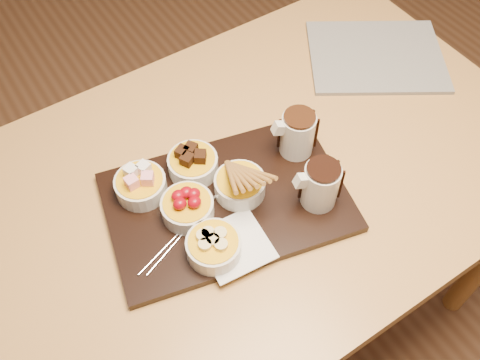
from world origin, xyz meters
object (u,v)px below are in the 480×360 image
serving_board (227,202)px  newspaper (376,56)px  dining_table (261,191)px  pitcher_milk_chocolate (297,134)px  pitcher_dark_chocolate (320,185)px  bowl_strawberries (188,208)px

serving_board → newspaper: bearing=30.1°
dining_table → pitcher_milk_chocolate: size_ratio=12.68×
serving_board → newspaper: size_ratio=1.44×
dining_table → pitcher_dark_chocolate: bearing=-77.2°
dining_table → newspaper: bearing=15.7°
newspaper → bowl_strawberries: bearing=-133.8°
bowl_strawberries → pitcher_milk_chocolate: bearing=3.1°
pitcher_milk_chocolate → serving_board: bearing=-158.2°
dining_table → serving_board: (-0.12, -0.04, 0.11)m
serving_board → newspaper: serving_board is taller
dining_table → pitcher_dark_chocolate: 0.22m
bowl_strawberries → pitcher_milk_chocolate: (0.27, 0.01, 0.03)m
serving_board → bowl_strawberries: bowl_strawberries is taller
serving_board → pitcher_milk_chocolate: (0.19, 0.03, 0.06)m
serving_board → newspaper: (0.53, 0.16, -0.00)m
pitcher_dark_chocolate → pitcher_milk_chocolate: size_ratio=1.00×
dining_table → pitcher_milk_chocolate: bearing=-12.7°
bowl_strawberries → pitcher_dark_chocolate: size_ratio=1.06×
pitcher_milk_chocolate → newspaper: 0.37m
newspaper → pitcher_milk_chocolate: bearing=-126.3°
serving_board → newspaper: 0.56m
serving_board → pitcher_dark_chocolate: size_ratio=4.86×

